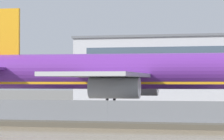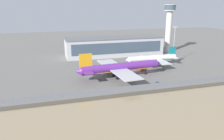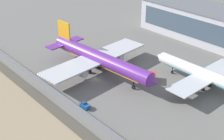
# 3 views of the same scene
# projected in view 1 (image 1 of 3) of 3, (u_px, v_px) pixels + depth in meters

# --- Properties ---
(ground_plane) EXTENTS (500.00, 500.00, 0.00)m
(ground_plane) POSITION_uv_depth(u_px,v_px,m) (142.00, 116.00, 83.18)
(ground_plane) COLOR #66635E
(shoreline_seawall) EXTENTS (320.00, 3.00, 0.50)m
(shoreline_seawall) POSITION_uv_depth(u_px,v_px,m) (94.00, 125.00, 63.46)
(shoreline_seawall) COLOR #474238
(shoreline_seawall) RESTS_ON ground
(perimeter_fence) EXTENTS (280.00, 0.10, 2.47)m
(perimeter_fence) POSITION_uv_depth(u_px,v_px,m) (107.00, 112.00, 67.81)
(perimeter_fence) COLOR slate
(perimeter_fence) RESTS_ON ground
(cargo_jet_purple) EXTENTS (49.84, 42.83, 14.74)m
(cargo_jet_purple) POSITION_uv_depth(u_px,v_px,m) (128.00, 73.00, 87.83)
(cargo_jet_purple) COLOR #602889
(cargo_jet_purple) RESTS_ON ground
(baggage_tug) EXTENTS (3.27, 1.75, 1.80)m
(baggage_tug) POSITION_uv_depth(u_px,v_px,m) (221.00, 117.00, 67.57)
(baggage_tug) COLOR #19519E
(baggage_tug) RESTS_ON ground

